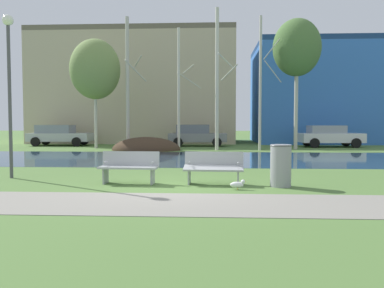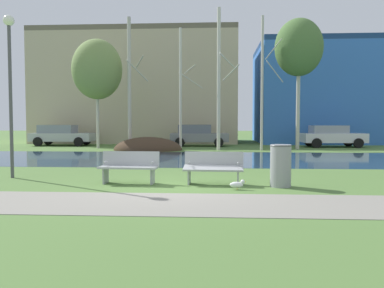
{
  "view_description": "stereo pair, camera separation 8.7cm",
  "coord_description": "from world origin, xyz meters",
  "px_view_note": "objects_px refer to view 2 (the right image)",
  "views": [
    {
      "loc": [
        1.15,
        -10.16,
        1.67
      ],
      "look_at": [
        0.55,
        0.99,
        1.07
      ],
      "focal_mm": 37.56,
      "sensor_mm": 36.0,
      "label": 1
    },
    {
      "loc": [
        1.24,
        -10.15,
        1.67
      ],
      "look_at": [
        0.55,
        0.99,
        1.07
      ],
      "focal_mm": 37.56,
      "sensor_mm": 36.0,
      "label": 2
    }
  ],
  "objects_px": {
    "bench_left": "(129,166)",
    "parked_hatch_third_white": "(332,136)",
    "trash_bin": "(281,165)",
    "parked_sedan_second_grey": "(198,135)",
    "parked_van_nearest_silver": "(61,135)",
    "bench_right": "(213,167)",
    "streetlamp": "(10,68)",
    "seagull": "(237,184)"
  },
  "relations": [
    {
      "from": "trash_bin",
      "to": "bench_left",
      "type": "bearing_deg",
      "value": 175.68
    },
    {
      "from": "streetlamp",
      "to": "parked_sedan_second_grey",
      "type": "height_order",
      "value": "streetlamp"
    },
    {
      "from": "parked_van_nearest_silver",
      "to": "parked_hatch_third_white",
      "type": "height_order",
      "value": "parked_van_nearest_silver"
    },
    {
      "from": "bench_left",
      "to": "bench_right",
      "type": "xyz_separation_m",
      "value": [
        2.3,
        0.0,
        0.0
      ]
    },
    {
      "from": "bench_right",
      "to": "trash_bin",
      "type": "xyz_separation_m",
      "value": [
        1.74,
        -0.31,
        0.09
      ]
    },
    {
      "from": "parked_sedan_second_grey",
      "to": "bench_left",
      "type": "bearing_deg",
      "value": -93.52
    },
    {
      "from": "trash_bin",
      "to": "parked_sedan_second_grey",
      "type": "height_order",
      "value": "parked_sedan_second_grey"
    },
    {
      "from": "streetlamp",
      "to": "parked_van_nearest_silver",
      "type": "relative_size",
      "value": 1.1
    },
    {
      "from": "parked_sedan_second_grey",
      "to": "parked_hatch_third_white",
      "type": "height_order",
      "value": "parked_sedan_second_grey"
    },
    {
      "from": "trash_bin",
      "to": "parked_van_nearest_silver",
      "type": "xyz_separation_m",
      "value": [
        -12.86,
        17.82,
        0.21
      ]
    },
    {
      "from": "seagull",
      "to": "streetlamp",
      "type": "height_order",
      "value": "streetlamp"
    },
    {
      "from": "bench_left",
      "to": "trash_bin",
      "type": "bearing_deg",
      "value": -4.32
    },
    {
      "from": "trash_bin",
      "to": "parked_sedan_second_grey",
      "type": "xyz_separation_m",
      "value": [
        -2.97,
        17.67,
        0.22
      ]
    },
    {
      "from": "bench_left",
      "to": "parked_hatch_third_white",
      "type": "relative_size",
      "value": 0.39
    },
    {
      "from": "bench_left",
      "to": "bench_right",
      "type": "relative_size",
      "value": 1.0
    },
    {
      "from": "trash_bin",
      "to": "parked_sedan_second_grey",
      "type": "distance_m",
      "value": 17.92
    },
    {
      "from": "seagull",
      "to": "parked_sedan_second_grey",
      "type": "height_order",
      "value": "parked_sedan_second_grey"
    },
    {
      "from": "bench_left",
      "to": "parked_hatch_third_white",
      "type": "height_order",
      "value": "parked_hatch_third_white"
    },
    {
      "from": "trash_bin",
      "to": "streetlamp",
      "type": "relative_size",
      "value": 0.23
    },
    {
      "from": "parked_van_nearest_silver",
      "to": "parked_hatch_third_white",
      "type": "xyz_separation_m",
      "value": [
        18.96,
        -0.71,
        -0.01
      ]
    },
    {
      "from": "bench_left",
      "to": "seagull",
      "type": "bearing_deg",
      "value": -16.11
    },
    {
      "from": "bench_right",
      "to": "parked_sedan_second_grey",
      "type": "bearing_deg",
      "value": 94.06
    },
    {
      "from": "trash_bin",
      "to": "streetlamp",
      "type": "xyz_separation_m",
      "value": [
        -7.81,
        1.21,
        2.71
      ]
    },
    {
      "from": "bench_left",
      "to": "parked_sedan_second_grey",
      "type": "bearing_deg",
      "value": 86.48
    },
    {
      "from": "parked_van_nearest_silver",
      "to": "streetlamp",
      "type": "bearing_deg",
      "value": -73.1
    },
    {
      "from": "bench_left",
      "to": "trash_bin",
      "type": "xyz_separation_m",
      "value": [
        4.04,
        -0.31,
        0.09
      ]
    },
    {
      "from": "streetlamp",
      "to": "parked_van_nearest_silver",
      "type": "distance_m",
      "value": 17.54
    },
    {
      "from": "trash_bin",
      "to": "parked_van_nearest_silver",
      "type": "distance_m",
      "value": 21.98
    },
    {
      "from": "bench_left",
      "to": "parked_hatch_third_white",
      "type": "bearing_deg",
      "value": 58.89
    },
    {
      "from": "trash_bin",
      "to": "seagull",
      "type": "bearing_deg",
      "value": -154.97
    },
    {
      "from": "trash_bin",
      "to": "parked_hatch_third_white",
      "type": "bearing_deg",
      "value": 70.38
    },
    {
      "from": "parked_van_nearest_silver",
      "to": "bench_left",
      "type": "bearing_deg",
      "value": -63.27
    },
    {
      "from": "seagull",
      "to": "parked_hatch_third_white",
      "type": "xyz_separation_m",
      "value": [
        7.24,
        17.64,
        0.64
      ]
    },
    {
      "from": "bench_left",
      "to": "parked_van_nearest_silver",
      "type": "height_order",
      "value": "parked_van_nearest_silver"
    },
    {
      "from": "trash_bin",
      "to": "bench_right",
      "type": "bearing_deg",
      "value": 170.05
    },
    {
      "from": "streetlamp",
      "to": "parked_van_nearest_silver",
      "type": "height_order",
      "value": "streetlamp"
    },
    {
      "from": "parked_van_nearest_silver",
      "to": "seagull",
      "type": "bearing_deg",
      "value": -57.43
    },
    {
      "from": "seagull",
      "to": "bench_left",
      "type": "bearing_deg",
      "value": 163.89
    },
    {
      "from": "bench_left",
      "to": "bench_right",
      "type": "height_order",
      "value": "same"
    },
    {
      "from": "bench_left",
      "to": "parked_hatch_third_white",
      "type": "distance_m",
      "value": 19.62
    },
    {
      "from": "parked_sedan_second_grey",
      "to": "parked_hatch_third_white",
      "type": "relative_size",
      "value": 0.99
    },
    {
      "from": "bench_left",
      "to": "parked_sedan_second_grey",
      "type": "relative_size",
      "value": 0.4
    }
  ]
}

